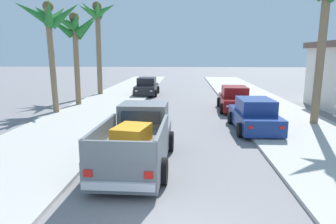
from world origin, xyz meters
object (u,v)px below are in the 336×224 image
car_left_near (254,116)px  palm_tree_right_mid (97,21)px  car_left_mid (147,87)px  palm_tree_right_fore (74,30)px  palm_tree_left_mid (50,22)px  palm_tree_left_fore (327,1)px  car_right_near (234,99)px  pickup_truck (138,140)px

car_left_near → palm_tree_right_mid: size_ratio=0.54×
car_left_mid → palm_tree_right_fore: bearing=-124.3°
palm_tree_left_mid → car_left_near: bearing=-15.6°
palm_tree_left_fore → palm_tree_right_fore: palm_tree_left_fore is taller
car_left_near → palm_tree_left_mid: size_ratio=0.65×
car_left_mid → palm_tree_left_mid: size_ratio=0.65×
palm_tree_left_fore → palm_tree_right_fore: 15.14m
palm_tree_left_fore → palm_tree_left_mid: bearing=172.0°
car_right_near → car_left_mid: same height
car_left_mid → palm_tree_right_mid: bearing=-176.0°
palm_tree_right_fore → palm_tree_right_mid: bearing=90.9°
pickup_truck → car_right_near: bearing=64.7°
car_left_mid → palm_tree_right_mid: (-4.19, -0.29, 5.64)m
car_right_near → car_left_mid: 9.67m
pickup_truck → palm_tree_left_fore: (8.18, 5.79, 5.28)m
car_right_near → palm_tree_right_mid: (-10.82, 6.74, 5.64)m
pickup_truck → palm_tree_right_fore: 13.27m
palm_tree_right_fore → car_right_near: bearing=-5.4°
pickup_truck → car_left_mid: 17.13m
car_left_near → pickup_truck: bearing=-135.8°
car_right_near → palm_tree_left_fore: palm_tree_left_fore is taller
car_right_near → car_left_mid: bearing=133.3°
car_right_near → palm_tree_right_fore: (-10.74, 1.01, 4.45)m
car_left_mid → palm_tree_right_fore: palm_tree_right_fore is taller
car_left_near → palm_tree_right_mid: 17.20m
car_left_mid → palm_tree_left_fore: size_ratio=0.57×
palm_tree_left_fore → palm_tree_right_mid: bearing=142.5°
palm_tree_left_fore → palm_tree_left_mid: (-14.39, 2.01, -0.71)m
palm_tree_right_fore → car_left_mid: bearing=55.7°
car_left_near → palm_tree_left_mid: (-11.05, 3.08, 4.65)m
pickup_truck → palm_tree_right_fore: palm_tree_right_fore is taller
palm_tree_left_fore → pickup_truck: bearing=-144.7°
car_right_near → palm_tree_right_fore: bearing=174.6°
pickup_truck → car_right_near: size_ratio=1.22×
car_left_near → palm_tree_right_fore: size_ratio=0.67×
pickup_truck → palm_tree_right_mid: palm_tree_right_mid is taller
pickup_truck → palm_tree_left_fore: 11.33m
car_left_mid → palm_tree_left_mid: (-4.30, -9.23, 4.65)m
car_left_mid → pickup_truck: bearing=-83.6°
car_right_near → car_left_mid: (-6.63, 7.03, 0.00)m
palm_tree_right_mid → palm_tree_left_fore: bearing=-37.5°
car_right_near → palm_tree_left_mid: bearing=-168.7°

